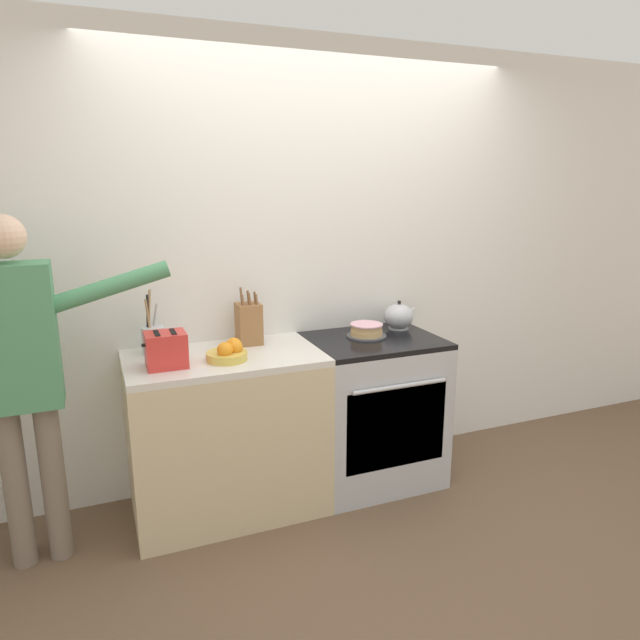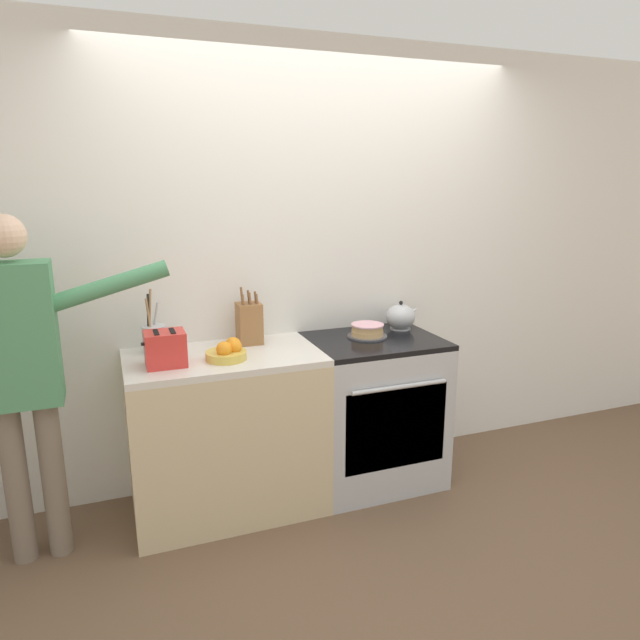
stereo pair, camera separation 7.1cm
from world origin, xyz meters
The scene contains 11 objects.
ground_plane centered at (0.00, 0.00, 0.00)m, with size 16.00×16.00×0.00m, color brown.
wall_back centered at (0.00, 0.62, 1.30)m, with size 8.00×0.04×2.60m.
counter_cabinet centered at (-0.64, 0.30, 0.45)m, with size 1.03×0.60×0.90m.
stove_range centered at (0.26, 0.30, 0.45)m, with size 0.76×0.64×0.90m.
layer_cake centered at (0.23, 0.35, 0.93)m, with size 0.24×0.24×0.08m.
tea_kettle centered at (0.51, 0.45, 0.97)m, with size 0.22×0.18×0.18m.
knife_block centered at (-0.45, 0.47, 1.02)m, with size 0.13×0.13×0.33m.
utensil_crock centered at (-0.97, 0.48, 0.98)m, with size 0.12×0.12×0.34m.
fruit_bowl centered at (-0.63, 0.21, 0.94)m, with size 0.21×0.21×0.11m.
toaster centered at (-0.94, 0.22, 0.99)m, with size 0.21×0.17×0.18m.
person_baker centered at (-1.58, 0.19, 1.00)m, with size 0.94×0.20×1.66m.
Camera 2 is at (-1.18, -2.59, 1.80)m, focal length 32.00 mm.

